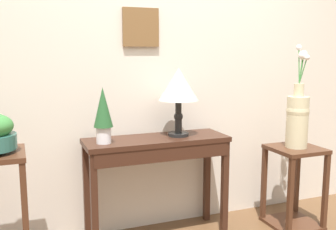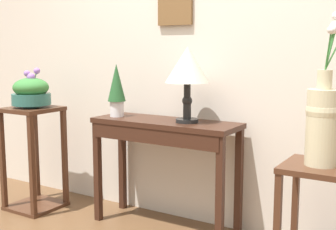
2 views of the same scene
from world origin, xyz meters
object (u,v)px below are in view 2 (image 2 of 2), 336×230
Objects in this scene: console_table at (164,139)px; planter_bowl_wide_left at (31,92)px; pedestal_stand_left at (34,158)px; flower_vase_tall_right at (323,118)px; table_lamp at (187,68)px; potted_plant_on_console at (117,88)px; pedestal_stand_right at (317,224)px.

console_table is 3.42× the size of planter_bowl_wide_left.
pedestal_stand_left is 1.02× the size of flower_vase_tall_right.
table_lamp is 1.31× the size of potted_plant_on_console.
planter_bowl_wide_left is 2.25m from pedestal_stand_right.
planter_bowl_wide_left is (0.00, 0.00, 0.52)m from pedestal_stand_left.
pedestal_stand_left is at bearing -170.46° from table_lamp.
table_lamp is at bearing 167.78° from flower_vase_tall_right.
potted_plant_on_console is at bearing -178.11° from console_table.
pedestal_stand_right is 0.58m from flower_vase_tall_right.
pedestal_stand_left is at bearing -164.92° from planter_bowl_wide_left.
flower_vase_tall_right is (1.09, -0.18, 0.26)m from console_table.
flower_vase_tall_right is (2.17, 0.01, -0.03)m from planter_bowl_wide_left.
planter_bowl_wide_left is at bearing -165.68° from potted_plant_on_console.
planter_bowl_wide_left is at bearing -179.68° from pedestal_stand_right.
potted_plant_on_console reaches higher than planter_bowl_wide_left.
flower_vase_tall_right reaches higher than console_table.
table_lamp is 1.64× the size of planter_bowl_wide_left.
console_table is 1.61× the size of pedestal_stand_right.
planter_bowl_wide_left is (-1.08, -0.19, 0.29)m from console_table.
planter_bowl_wide_left is (-1.26, -0.21, -0.20)m from table_lamp.
console_table is at bearing 170.70° from pedestal_stand_right.
flower_vase_tall_right is at bearing 0.35° from planter_bowl_wide_left.
console_table is at bearing 1.89° from potted_plant_on_console.
planter_bowl_wide_left is (-0.69, -0.18, -0.05)m from potted_plant_on_console.
planter_bowl_wide_left is at bearing 15.08° from pedestal_stand_left.
table_lamp reaches higher than pedestal_stand_right.
potted_plant_on_console is 1.49m from flower_vase_tall_right.
potted_plant_on_console is 0.92m from pedestal_stand_left.
pedestal_stand_right is at bearing -147.55° from flower_vase_tall_right.
potted_plant_on_console is (-0.56, -0.03, -0.15)m from table_lamp.
pedestal_stand_left is at bearing -179.65° from flower_vase_tall_right.
flower_vase_tall_right reaches higher than pedestal_stand_left.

